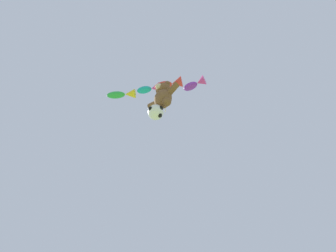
{
  "coord_description": "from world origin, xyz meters",
  "views": [
    {
      "loc": [
        5.35,
        -2.42,
        1.1
      ],
      "look_at": [
        -0.02,
        3.34,
        10.93
      ],
      "focal_mm": 24.0,
      "sensor_mm": 36.0,
      "label": 1
    }
  ],
  "objects_px": {
    "soccer_ball_kite": "(156,112)",
    "fish_kite_teal": "(150,89)",
    "teddy_bear_kite": "(163,96)",
    "fish_kite_violet": "(196,84)",
    "diamond_kite": "(164,101)",
    "fish_kite_emerald": "(123,94)",
    "fish_kite_crimson": "(170,84)"
  },
  "relations": [
    {
      "from": "teddy_bear_kite",
      "to": "fish_kite_crimson",
      "type": "height_order",
      "value": "fish_kite_crimson"
    },
    {
      "from": "teddy_bear_kite",
      "to": "soccer_ball_kite",
      "type": "xyz_separation_m",
      "value": [
        -0.37,
        -0.14,
        -1.48
      ]
    },
    {
      "from": "teddy_bear_kite",
      "to": "fish_kite_teal",
      "type": "height_order",
      "value": "fish_kite_teal"
    },
    {
      "from": "soccer_ball_kite",
      "to": "fish_kite_emerald",
      "type": "xyz_separation_m",
      "value": [
        -3.18,
        -0.66,
        4.76
      ]
    },
    {
      "from": "fish_kite_crimson",
      "to": "fish_kite_emerald",
      "type": "xyz_separation_m",
      "value": [
        -3.36,
        -1.67,
        0.36
      ]
    },
    {
      "from": "teddy_bear_kite",
      "to": "fish_kite_crimson",
      "type": "distance_m",
      "value": 3.05
    },
    {
      "from": "soccer_ball_kite",
      "to": "fish_kite_violet",
      "type": "height_order",
      "value": "fish_kite_violet"
    },
    {
      "from": "soccer_ball_kite",
      "to": "diamond_kite",
      "type": "distance_m",
      "value": 6.63
    },
    {
      "from": "soccer_ball_kite",
      "to": "diamond_kite",
      "type": "xyz_separation_m",
      "value": [
        -1.8,
        2.41,
        5.91
      ]
    },
    {
      "from": "fish_kite_teal",
      "to": "soccer_ball_kite",
      "type": "bearing_deg",
      "value": -15.72
    },
    {
      "from": "diamond_kite",
      "to": "soccer_ball_kite",
      "type": "bearing_deg",
      "value": -53.19
    },
    {
      "from": "diamond_kite",
      "to": "fish_kite_crimson",
      "type": "bearing_deg",
      "value": -35.28
    },
    {
      "from": "teddy_bear_kite",
      "to": "fish_kite_emerald",
      "type": "bearing_deg",
      "value": -167.32
    },
    {
      "from": "teddy_bear_kite",
      "to": "fish_kite_emerald",
      "type": "xyz_separation_m",
      "value": [
        -3.55,
        -0.8,
        3.27
      ]
    },
    {
      "from": "fish_kite_crimson",
      "to": "fish_kite_teal",
      "type": "relative_size",
      "value": 1.18
    },
    {
      "from": "soccer_ball_kite",
      "to": "fish_kite_teal",
      "type": "height_order",
      "value": "fish_kite_teal"
    },
    {
      "from": "teddy_bear_kite",
      "to": "fish_kite_violet",
      "type": "relative_size",
      "value": 1.48
    },
    {
      "from": "teddy_bear_kite",
      "to": "diamond_kite",
      "type": "xyz_separation_m",
      "value": [
        -2.17,
        2.27,
        4.43
      ]
    },
    {
      "from": "soccer_ball_kite",
      "to": "fish_kite_teal",
      "type": "xyz_separation_m",
      "value": [
        -1.28,
        0.36,
        4.63
      ]
    },
    {
      "from": "fish_kite_violet",
      "to": "diamond_kite",
      "type": "bearing_deg",
      "value": 174.1
    },
    {
      "from": "diamond_kite",
      "to": "teddy_bear_kite",
      "type": "bearing_deg",
      "value": -46.23
    },
    {
      "from": "teddy_bear_kite",
      "to": "fish_kite_emerald",
      "type": "distance_m",
      "value": 4.9
    },
    {
      "from": "fish_kite_crimson",
      "to": "fish_kite_emerald",
      "type": "distance_m",
      "value": 3.77
    },
    {
      "from": "soccer_ball_kite",
      "to": "fish_kite_teal",
      "type": "bearing_deg",
      "value": 164.28
    },
    {
      "from": "teddy_bear_kite",
      "to": "fish_kite_teal",
      "type": "xyz_separation_m",
      "value": [
        -1.64,
        0.22,
        3.15
      ]
    },
    {
      "from": "fish_kite_teal",
      "to": "diamond_kite",
      "type": "xyz_separation_m",
      "value": [
        -0.53,
        2.05,
        1.28
      ]
    },
    {
      "from": "fish_kite_emerald",
      "to": "fish_kite_violet",
      "type": "bearing_deg",
      "value": 29.3
    },
    {
      "from": "soccer_ball_kite",
      "to": "fish_kite_emerald",
      "type": "distance_m",
      "value": 5.76
    },
    {
      "from": "teddy_bear_kite",
      "to": "fish_kite_violet",
      "type": "distance_m",
      "value": 3.39
    },
    {
      "from": "fish_kite_crimson",
      "to": "fish_kite_teal",
      "type": "bearing_deg",
      "value": -155.8
    },
    {
      "from": "fish_kite_teal",
      "to": "diamond_kite",
      "type": "height_order",
      "value": "diamond_kite"
    },
    {
      "from": "diamond_kite",
      "to": "fish_kite_emerald",
      "type": "bearing_deg",
      "value": -114.22
    }
  ]
}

